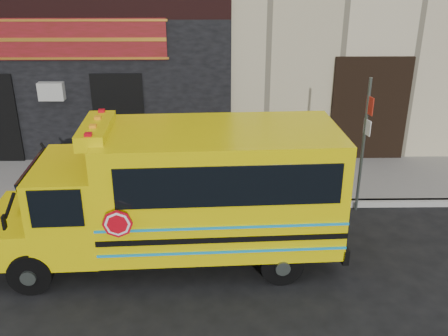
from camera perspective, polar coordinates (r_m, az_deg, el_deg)
ground at (r=10.12m, az=1.61°, el=-11.23°), size 120.00×120.00×0.00m
curb at (r=12.32m, az=1.12°, el=-4.13°), size 40.00×0.20×0.15m
sidewalk at (r=13.68m, az=0.92°, el=-1.26°), size 40.00×3.00×0.15m
school_bus at (r=9.70m, az=-4.45°, el=-2.63°), size 7.00×2.63×2.92m
sign_pole at (r=11.92m, az=15.71°, el=3.01°), size 0.10×0.28×3.26m
bicycle at (r=11.04m, az=-16.02°, el=-5.74°), size 1.90×0.96×1.10m
cyclist at (r=10.91m, az=-15.88°, el=-3.88°), size 0.61×0.77×1.84m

